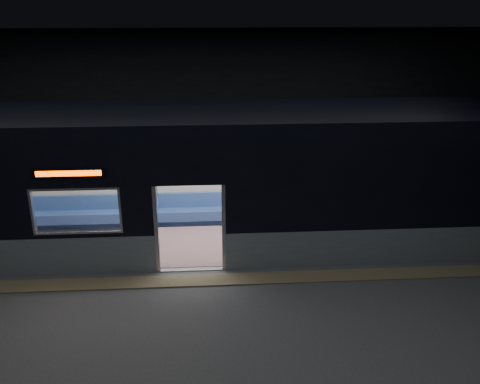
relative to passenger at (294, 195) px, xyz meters
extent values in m
cube|color=#47494C|center=(-2.73, -3.55, -0.82)|extent=(24.00, 14.00, 0.01)
cube|color=black|center=(-2.73, -3.55, 4.16)|extent=(24.00, 14.00, 0.04)
cube|color=black|center=(-2.73, 3.43, 1.68)|extent=(24.00, 0.04, 5.00)
cube|color=#8C7F59|center=(-2.73, -3.00, -0.80)|extent=(22.80, 0.50, 0.03)
cube|color=#8797A1|center=(2.12, -2.49, -0.37)|extent=(8.30, 0.12, 0.90)
cube|color=black|center=(2.12, -2.49, 1.23)|extent=(8.30, 0.12, 2.30)
cube|color=black|center=(-2.73, -2.49, 1.81)|extent=(1.40, 0.12, 1.15)
cube|color=#B7BABC|center=(-3.47, -2.49, 0.21)|extent=(0.08, 0.14, 2.05)
cube|color=#B7BABC|center=(-1.99, -2.49, 0.21)|extent=(0.08, 0.14, 2.05)
cube|color=black|center=(-5.18, -2.57, 1.57)|extent=(1.50, 0.04, 0.18)
cube|color=#FA4700|center=(-5.18, -2.57, 1.57)|extent=(1.34, 0.03, 0.12)
cube|color=#BDB5AC|center=(-2.73, 0.39, 0.78)|extent=(18.00, 0.12, 3.20)
cube|color=black|center=(-2.73, -1.05, 2.46)|extent=(18.00, 3.00, 0.15)
cube|color=gray|center=(-2.73, -1.05, -0.80)|extent=(17.76, 2.76, 0.04)
cube|color=#BDB5AC|center=(-2.73, -1.05, 1.53)|extent=(17.76, 2.76, 0.10)
cube|color=#314E90|center=(-2.73, 0.07, -0.57)|extent=(11.00, 0.48, 0.41)
cube|color=#314E90|center=(-2.73, 0.26, -0.17)|extent=(11.00, 0.10, 0.40)
cube|color=#815E66|center=(-6.03, -2.14, -0.57)|extent=(4.40, 0.48, 0.41)
cube|color=#815E66|center=(0.57, -2.14, -0.57)|extent=(4.40, 0.48, 0.41)
cylinder|color=silver|center=(-3.68, -2.18, 0.35)|extent=(0.04, 0.04, 2.26)
cylinder|color=silver|center=(-3.68, 0.08, 0.35)|extent=(0.04, 0.04, 2.26)
cylinder|color=silver|center=(-1.78, -2.18, 0.35)|extent=(0.04, 0.04, 2.26)
cylinder|color=silver|center=(-1.78, 0.08, 0.35)|extent=(0.04, 0.04, 2.26)
cylinder|color=silver|center=(-2.73, 0.03, 1.13)|extent=(11.00, 0.03, 0.03)
cube|color=black|center=(-0.11, -0.16, -0.29)|extent=(0.18, 0.49, 0.17)
cube|color=black|center=(0.11, -0.16, -0.29)|extent=(0.18, 0.49, 0.17)
cylinder|color=black|center=(-0.11, -0.38, -0.56)|extent=(0.11, 0.11, 0.43)
cylinder|color=black|center=(0.11, -0.38, -0.56)|extent=(0.11, 0.11, 0.43)
cube|color=#C1567F|center=(0.00, 0.04, -0.27)|extent=(0.42, 0.23, 0.21)
cylinder|color=#C1567F|center=(0.00, 0.07, 0.10)|extent=(0.45, 0.45, 0.54)
sphere|color=tan|center=(0.00, 0.05, 0.49)|extent=(0.22, 0.22, 0.22)
sphere|color=black|center=(0.00, 0.10, 0.53)|extent=(0.23, 0.23, 0.23)
cube|color=black|center=(-0.05, -0.24, -0.13)|extent=(0.29, 0.25, 0.14)
cube|color=white|center=(2.27, 0.31, 0.62)|extent=(0.90, 0.03, 0.58)
camera|label=1|loc=(-2.32, -12.73, 4.83)|focal=38.00mm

